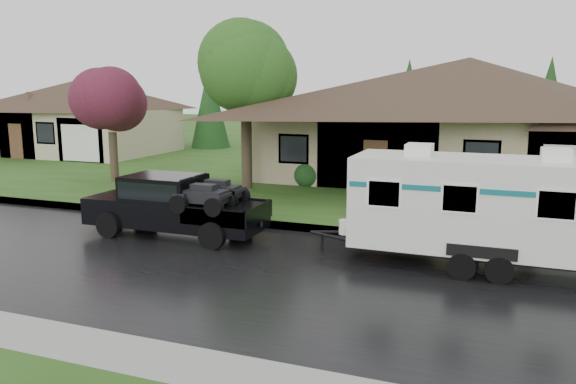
% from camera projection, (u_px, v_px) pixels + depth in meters
% --- Properties ---
extents(ground, '(140.00, 140.00, 0.00)m').
position_uv_depth(ground, '(348.00, 257.00, 14.71)').
color(ground, '#274916').
rests_on(ground, ground).
extents(road, '(140.00, 8.00, 0.01)m').
position_uv_depth(road, '(325.00, 281.00, 12.87)').
color(road, black).
rests_on(road, ground).
extents(curb, '(140.00, 0.50, 0.15)m').
position_uv_depth(curb, '(367.00, 233.00, 16.76)').
color(curb, gray).
rests_on(curb, ground).
extents(lawn, '(140.00, 26.00, 0.15)m').
position_uv_depth(lawn, '(424.00, 174.00, 28.48)').
color(lawn, '#274916').
rests_on(lawn, ground).
extents(house_main, '(19.44, 10.80, 6.90)m').
position_uv_depth(house_main, '(474.00, 105.00, 25.97)').
color(house_main, '#998A67').
rests_on(house_main, lawn).
extents(house_far, '(10.80, 8.64, 5.80)m').
position_uv_depth(house_far, '(85.00, 110.00, 36.34)').
color(house_far, '#C2B190').
rests_on(house_far, lawn).
extents(tree_left_green, '(4.24, 4.24, 7.02)m').
position_uv_depth(tree_left_green, '(246.00, 72.00, 23.14)').
color(tree_left_green, '#382B1E').
rests_on(tree_left_green, lawn).
extents(tree_red, '(3.09, 3.09, 5.11)m').
position_uv_depth(tree_red, '(111.00, 103.00, 25.00)').
color(tree_red, '#382B1E').
rests_on(tree_red, lawn).
extents(shrub_row, '(13.60, 1.00, 1.00)m').
position_uv_depth(shrub_row, '(456.00, 182.00, 22.44)').
color(shrub_row, '#143814').
rests_on(shrub_row, lawn).
extents(pickup_truck, '(5.42, 2.06, 1.81)m').
position_uv_depth(pickup_truck, '(172.00, 204.00, 16.70)').
color(pickup_truck, black).
rests_on(pickup_truck, ground).
extents(travel_trailer, '(6.69, 2.35, 3.00)m').
position_uv_depth(travel_trailer, '(486.00, 205.00, 13.51)').
color(travel_trailer, silver).
rests_on(travel_trailer, ground).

